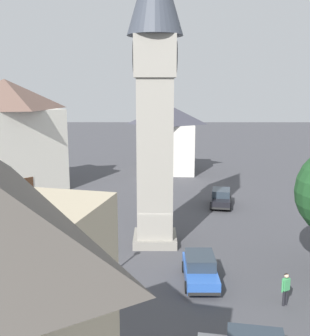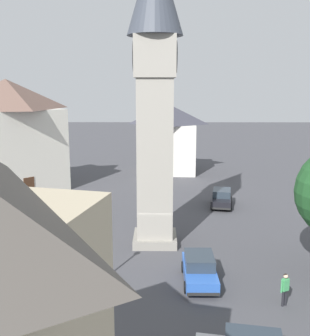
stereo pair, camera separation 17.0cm
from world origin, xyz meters
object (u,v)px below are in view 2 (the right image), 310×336
Objects in this scene: car_black_far at (50,223)px; pedestrian at (285,287)px; building_terrace_right at (9,136)px; lamp_post at (82,236)px; car_blue_kerb at (222,198)px; clock_tower at (155,71)px; car_red_corner at (199,269)px; building_corner_back at (168,138)px.

pedestrian reaches higher than car_black_far.
building_terrace_right reaches higher than lamp_post.
car_blue_kerb is 0.92× the size of lamp_post.
car_red_corner is (-5.74, -2.51, -10.83)m from clock_tower.
car_blue_kerb is at bearing -30.49° from lamp_post.
lamp_post is (-1.52, 6.12, 2.45)m from car_red_corner.
car_black_far is 14.42m from building_terrace_right.
car_red_corner is 0.93× the size of car_black_far.
clock_tower reaches higher than lamp_post.
car_blue_kerb is 1.06× the size of car_red_corner.
clock_tower is 12.51m from car_red_corner.
lamp_post is at bearing -155.42° from car_black_far.
building_terrace_right is at bearing 77.46° from car_blue_kerb.
clock_tower is 20.83m from building_terrace_right.
clock_tower is 2.31× the size of building_corner_back.
pedestrian is (-10.19, -14.28, 0.25)m from car_black_far.
pedestrian is at bearing -141.94° from clock_tower.
clock_tower is at bearing 38.06° from pedestrian.
car_red_corner is (-14.72, 3.44, 0.00)m from car_blue_kerb.
building_terrace_right is (4.59, 20.65, 5.05)m from car_blue_kerb.
car_black_far is at bearing 53.33° from car_red_corner.
pedestrian is (-8.24, -6.45, -10.58)m from clock_tower.
car_blue_kerb is 21.75m from building_terrace_right.
building_corner_back is at bearing 8.93° from pedestrian.
car_blue_kerb and car_black_far have the same top height.
car_blue_kerb is 2.58× the size of pedestrian.
clock_tower reaches higher than pedestrian.
pedestrian is 0.20× the size of building_corner_back.
car_blue_kerb is at bearing 1.66° from pedestrian.
car_red_corner is 6.77m from lamp_post.
car_blue_kerb is at bearing -163.04° from building_corner_back.
building_terrace_right is 1.41× the size of building_corner_back.
car_red_corner is at bearing -138.30° from building_terrace_right.
car_blue_kerb is at bearing -33.53° from clock_tower.
clock_tower is 11.67m from lamp_post.
car_blue_kerb is at bearing -62.97° from car_black_far.
car_blue_kerb is 19.01m from lamp_post.
clock_tower is 25.01m from building_corner_back.
car_black_far is (1.95, 7.83, -10.83)m from clock_tower.
pedestrian is (-17.21, -0.50, 0.25)m from car_blue_kerb.
car_black_far is 0.37× the size of building_terrace_right.
building_terrace_right reaches higher than pedestrian.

